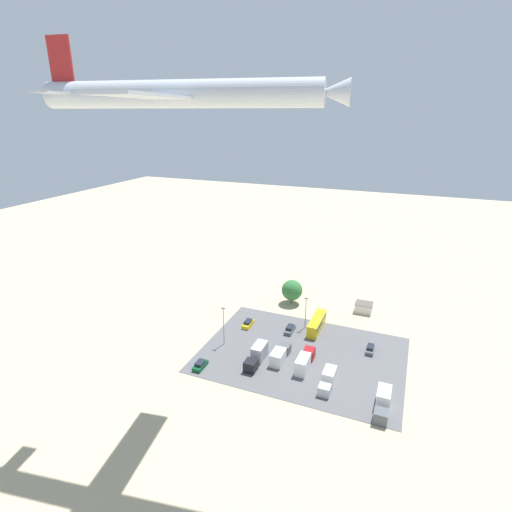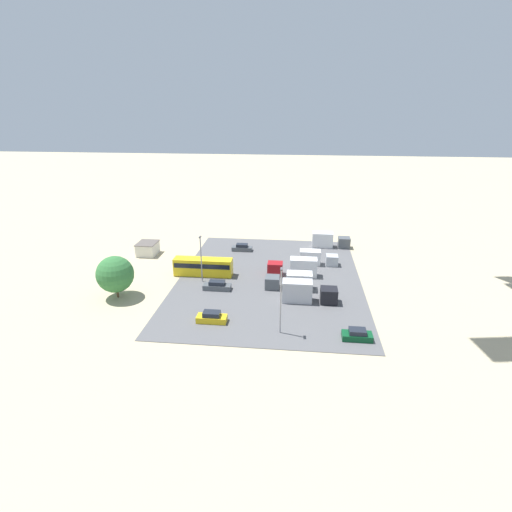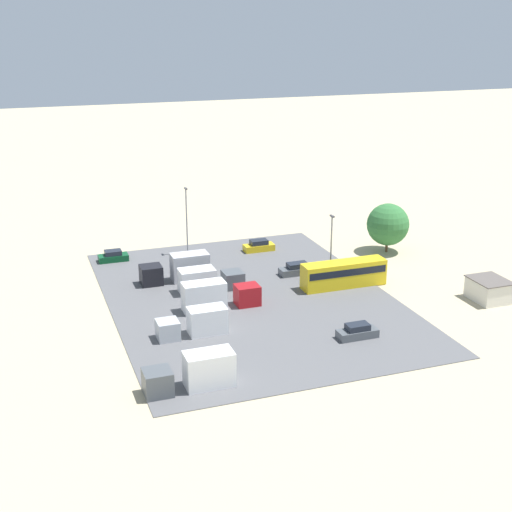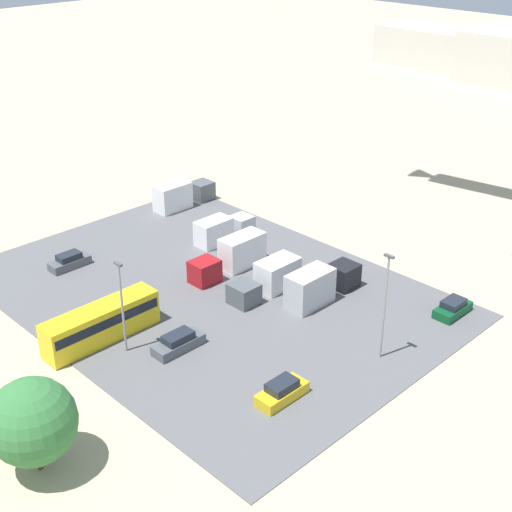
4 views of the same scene
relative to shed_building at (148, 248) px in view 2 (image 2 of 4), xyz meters
The scene contains 16 objects.
ground_plane 19.09m from the shed_building, 58.23° to the left, with size 400.00×400.00×0.00m, color tan.
parking_lot_surface 28.44m from the shed_building, 69.33° to the left, with size 45.11×32.73×0.08m.
shed_building is the anchor object (origin of this frame).
bus 17.30m from the shed_building, 55.73° to the left, with size 2.53×10.76×3.21m.
parked_car_0 32.89m from the shed_building, 36.26° to the left, with size 1.83×4.38×1.62m.
parked_car_1 23.89m from the shed_building, 49.08° to the left, with size 1.79×4.71×1.57m.
parked_car_2 49.28m from the shed_building, 53.93° to the left, with size 1.89×4.03×1.51m.
parked_car_3 20.00m from the shed_building, 102.23° to the left, with size 1.73×4.32×1.55m.
parked_truck_0 33.72m from the shed_building, 65.51° to the left, with size 2.56×7.97×2.95m.
parked_truck_1 32.28m from the shed_building, 75.35° to the left, with size 2.33×9.04×3.39m.
parked_truck_2 39.30m from the shed_building, 102.90° to the left, with size 2.47×8.27×3.29m.
parked_truck_3 35.31m from the shed_building, 86.48° to the left, with size 2.32×7.45×2.88m.
parked_truck_4 37.91m from the shed_building, 60.80° to the left, with size 2.51×8.72×3.45m.
tree_near_shed 20.45m from the shed_building, ahead, with size 5.98×5.98×7.07m.
light_pole_lot_centre 41.14m from the shed_building, 46.00° to the left, with size 0.90×0.28×9.61m.
light_pole_lot_edge 19.71m from the shed_building, 49.36° to the left, with size 0.90×0.28×8.44m.
Camera 2 is at (66.52, 15.11, 29.42)m, focal length 28.00 mm.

